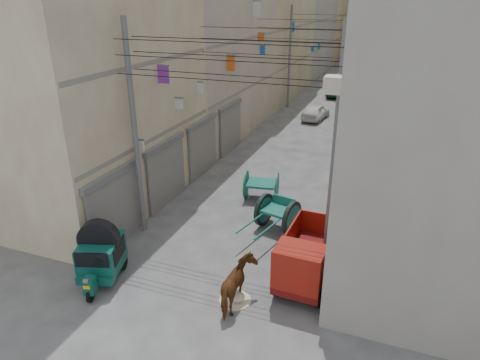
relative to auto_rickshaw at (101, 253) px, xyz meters
The scene contains 17 objects.
building_row_left 32.23m from the auto_rickshaw, 98.91° to the left, with size 8.00×62.00×14.00m.
building_row_right 33.72m from the auto_rickshaw, 70.56° to the left, with size 8.00×62.00×14.00m.
end_cap_building 63.57m from the auto_rickshaw, 87.22° to the left, with size 22.00×10.00×13.00m, color #B5AC8E.
shutters_left 7.69m from the auto_rickshaw, 96.30° to the left, with size 0.18×14.40×2.88m.
signboards 19.31m from the auto_rickshaw, 80.79° to the left, with size 8.22×40.52×5.67m.
ac_units 10.56m from the auto_rickshaw, 36.17° to the left, with size 0.70×6.55×3.35m.
utility_poles 14.89m from the auto_rickshaw, 77.82° to the left, with size 7.40×22.20×8.00m.
overhead_cables 13.38m from the auto_rickshaw, 75.21° to the left, with size 7.40×22.52×1.12m.
auto_rickshaw is the anchor object (origin of this frame).
tonga_cart 6.80m from the auto_rickshaw, 49.38° to the left, with size 1.80×3.17×1.35m.
mini_truck 6.55m from the auto_rickshaw, 16.87° to the left, with size 1.59×3.36×1.86m.
second_cart 8.13m from the auto_rickshaw, 68.61° to the left, with size 1.69×1.55×1.32m.
feed_sack 4.56m from the auto_rickshaw, ahead, with size 0.61×0.49×0.31m, color beige.
horse 4.65m from the auto_rickshaw, ahead, with size 0.80×1.75×1.48m, color brown.
distant_car_white 22.36m from the auto_rickshaw, 83.69° to the left, with size 1.39×3.46×1.18m, color silver.
distant_car_grey 23.55m from the auto_rickshaw, 76.60° to the left, with size 1.20×3.45×1.14m, color #4F5350.
distant_car_green 31.37m from the auto_rickshaw, 84.91° to the left, with size 1.74×4.29×1.24m, color #1C522F.
Camera 1 is at (5.28, -6.60, 8.55)m, focal length 32.00 mm.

